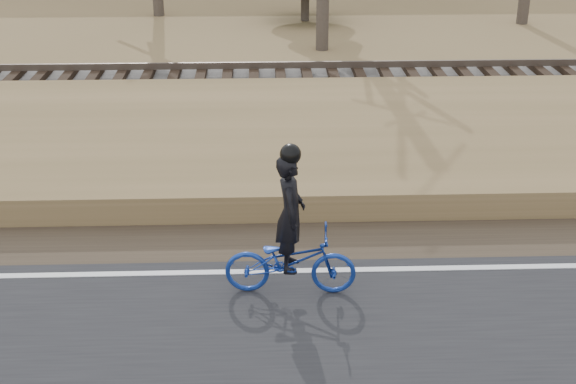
{
  "coord_description": "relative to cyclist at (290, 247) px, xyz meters",
  "views": [
    {
      "loc": [
        -4.07,
        -9.27,
        5.41
      ],
      "look_at": [
        -3.71,
        0.5,
        1.1
      ],
      "focal_mm": 50.0,
      "sensor_mm": 36.0,
      "label": 1
    }
  ],
  "objects": [
    {
      "name": "shoulder",
      "position": [
        3.71,
        1.52,
        -0.68
      ],
      "size": [
        120.0,
        1.6,
        0.04
      ],
      "primitive_type": "cube",
      "color": "#473A2B",
      "rests_on": "ground"
    },
    {
      "name": "ballast",
      "position": [
        3.71,
        8.32,
        -0.47
      ],
      "size": [
        120.0,
        3.0,
        0.45
      ],
      "primitive_type": "cube",
      "color": "slate",
      "rests_on": "ground"
    },
    {
      "name": "railroad",
      "position": [
        3.71,
        8.32,
        -0.17
      ],
      "size": [
        120.0,
        2.4,
        0.29
      ],
      "color": "black",
      "rests_on": "ballast"
    },
    {
      "name": "ground",
      "position": [
        3.71,
        0.32,
        -0.7
      ],
      "size": [
        120.0,
        120.0,
        0.0
      ],
      "primitive_type": "plane",
      "color": "olive",
      "rests_on": "ground"
    },
    {
      "name": "cyclist",
      "position": [
        0.0,
        0.0,
        0.0
      ],
      "size": [
        1.7,
        0.69,
        2.03
      ],
      "rotation": [
        0.0,
        0.0,
        1.5
      ],
      "color": "navy",
      "rests_on": "road"
    },
    {
      "name": "edge_line",
      "position": [
        3.71,
        0.52,
        -0.63
      ],
      "size": [
        120.0,
        0.12,
        0.01
      ],
      "primitive_type": "cube",
      "color": "silver",
      "rests_on": "road"
    },
    {
      "name": "embankment",
      "position": [
        3.71,
        4.52,
        -0.48
      ],
      "size": [
        120.0,
        5.0,
        0.44
      ],
      "primitive_type": "cube",
      "color": "olive",
      "rests_on": "ground"
    }
  ]
}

